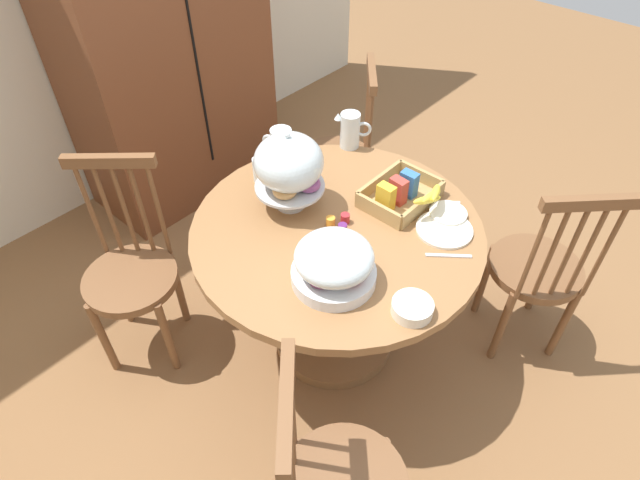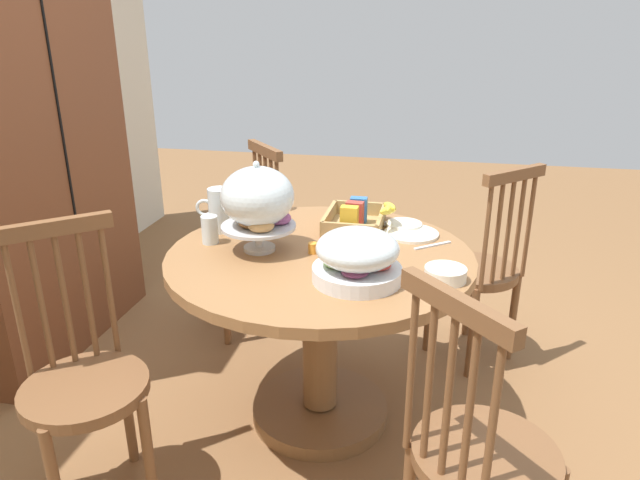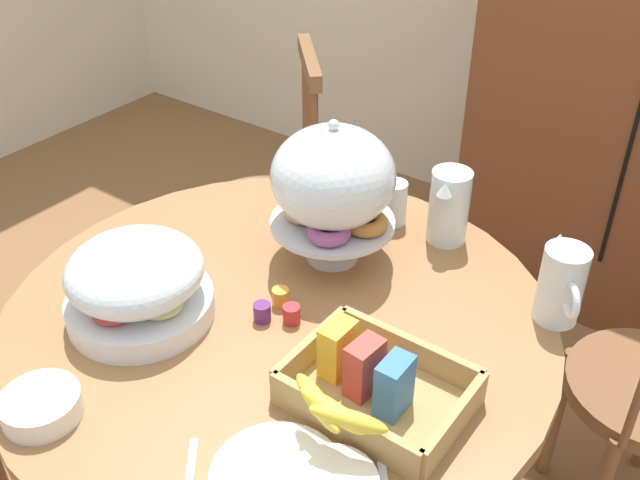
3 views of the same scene
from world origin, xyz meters
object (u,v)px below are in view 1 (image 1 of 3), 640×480
Objects in this scene: dining_table at (336,266)px; cereal_bowl at (412,308)px; fruit_platter_covered at (334,263)px; drinking_glass at (260,170)px; wooden_armoire at (161,31)px; orange_juice_pitcher at (282,149)px; windsor_chair_facing_door at (538,272)px; windsor_chair_far_side at (341,158)px; pastry_stand_with_dome at (289,165)px; china_plate_large at (444,229)px; windsor_chair_near_window at (132,275)px; cereal_basket at (403,194)px; china_plate_small at (448,213)px; milk_pitcher at (350,132)px.

cereal_bowl is (-0.16, -0.46, 0.25)m from dining_table.
drinking_glass is at bearing 69.27° from fruit_platter_covered.
dining_table is at bearing -102.76° from wooden_armoire.
orange_juice_pitcher is at bearing 4.37° from drinking_glass.
windsor_chair_far_side is (0.08, 1.18, 0.00)m from windsor_chair_facing_door.
dining_table is 0.48m from pastry_stand_with_dome.
windsor_chair_near_window is at bearing 130.35° from china_plate_large.
wooden_armoire reaches higher than windsor_chair_facing_door.
cereal_basket reaches higher than china_plate_large.
orange_juice_pitcher is at bearing 104.51° from china_plate_small.
windsor_chair_facing_door is at bearing -12.93° from cereal_bowl.
fruit_platter_covered is (-0.20, -0.40, -0.11)m from pastry_stand_with_dome.
china_plate_small is at bearing -90.21° from wooden_armoire.
windsor_chair_facing_door is 1.03m from milk_pitcher.
windsor_chair_facing_door is 1.02m from fruit_platter_covered.
orange_juice_pitcher is at bearing 158.16° from milk_pitcher.
china_plate_large is (0.26, -0.32, 0.23)m from dining_table.
windsor_chair_near_window is 1.36m from china_plate_small.
china_plate_large is (0.28, -0.55, -0.19)m from pastry_stand_with_dome.
windsor_chair_facing_door reaches higher than orange_juice_pitcher.
china_plate_large is at bearing 137.92° from windsor_chair_facing_door.
cereal_basket is (-0.18, -0.43, -0.03)m from milk_pitcher.
pastry_stand_with_dome is (0.55, -0.43, 0.48)m from windsor_chair_near_window.
windsor_chair_near_window is 1.00× the size of windsor_chair_facing_door.
cereal_bowl is at bearing -108.84° from dining_table.
windsor_chair_near_window is 1.33m from china_plate_large.
cereal_bowl is at bearing -129.94° from windsor_chair_far_side.
fruit_platter_covered is at bearing -144.39° from milk_pitcher.
dining_table is 6.82× the size of milk_pitcher.
china_plate_small is at bearing 23.24° from china_plate_large.
fruit_platter_covered is 0.58m from china_plate_small.
china_plate_small is at bearing -75.49° from orange_juice_pitcher.
windsor_chair_far_side is at bearing 50.06° from cereal_bowl.
china_plate_small reaches higher than china_plate_large.
windsor_chair_facing_door is at bearing -61.09° from drinking_glass.
fruit_platter_covered is 0.72m from orange_juice_pitcher.
windsor_chair_near_window is 6.96× the size of cereal_bowl.
windsor_chair_facing_door is at bearing -83.35° from wooden_armoire.
windsor_chair_facing_door is at bearing -59.46° from cereal_basket.
orange_juice_pitcher reaches higher than drinking_glass.
pastry_stand_with_dome reaches higher than cereal_bowl.
windsor_chair_near_window is 8.86× the size of drinking_glass.
drinking_glass is (-0.46, 0.12, -0.02)m from milk_pitcher.
pastry_stand_with_dome is 0.30m from orange_juice_pitcher.
fruit_platter_covered reaches higher than china_plate_small.
cereal_basket is (0.29, -0.10, 0.27)m from dining_table.
wooden_armoire reaches higher than drinking_glass.
fruit_platter_covered is (-0.82, 0.46, 0.37)m from windsor_chair_facing_door.
windsor_chair_far_side is 6.50× the size of china_plate_small.
cereal_basket is at bearing 120.54° from windsor_chair_facing_door.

